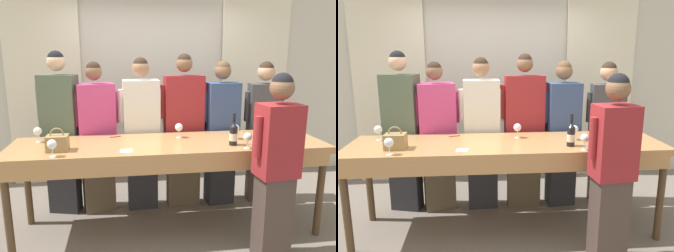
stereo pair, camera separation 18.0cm
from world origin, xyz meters
The scene contains 22 objects.
ground_plane centered at (0.00, 0.00, 0.00)m, with size 18.00×18.00×0.00m, color #70665B.
wall_back centered at (0.00, 1.61, 1.40)m, with size 12.00×0.06×2.80m.
curtain_panel_left centered at (-1.50, 1.54, 1.34)m, with size 1.00×0.03×2.69m.
curtain_panel_right centered at (1.50, 1.54, 1.34)m, with size 1.00×0.03×2.69m.
tasting_bar centered at (0.00, -0.02, 0.88)m, with size 3.13×0.80×0.96m.
wine_bottle centered at (0.60, -0.19, 1.07)m, with size 0.08×0.08×0.31m.
handbag centered at (-1.06, -0.14, 1.04)m, with size 0.19×0.15×0.22m.
wine_glass_front_left centered at (-1.30, 0.19, 1.07)m, with size 0.08×0.08×0.15m.
wine_glass_front_mid centered at (-1.07, -0.32, 1.07)m, with size 0.08×0.08×0.15m.
wine_glass_front_right centered at (1.10, 0.04, 1.07)m, with size 0.08×0.08×0.15m.
wine_glass_center_left centered at (0.13, 0.17, 1.07)m, with size 0.08×0.08×0.15m.
wine_glass_center_mid centered at (0.69, -0.32, 1.07)m, with size 0.08×0.08×0.15m.
wine_glass_center_right centered at (0.70, 0.03, 1.07)m, with size 0.08×0.08×0.15m.
napkin centered at (-0.43, -0.24, 0.96)m, with size 0.12×0.12×0.00m.
pen centered at (-0.54, 0.28, 0.96)m, with size 0.12×0.05×0.01m.
guest_olive_jacket centered at (-1.15, 0.58, 0.97)m, with size 0.52×0.30×1.86m.
guest_pink_top centered at (-0.76, 0.58, 0.88)m, with size 0.52×0.37×1.75m.
guest_cream_sweater centered at (-0.24, 0.58, 0.91)m, with size 0.52×0.27×1.79m.
guest_striped_shirt centered at (0.26, 0.58, 0.94)m, with size 0.57×0.22×1.83m.
guest_navy_coat centered at (0.72, 0.58, 0.89)m, with size 0.50×0.31×1.75m.
guest_beige_cap centered at (1.25, 0.58, 0.90)m, with size 0.48×0.30×1.74m.
host_pouring centered at (0.85, -0.62, 0.87)m, with size 0.46×0.29×1.68m.
Camera 2 is at (-0.28, -3.16, 1.84)m, focal length 35.00 mm.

